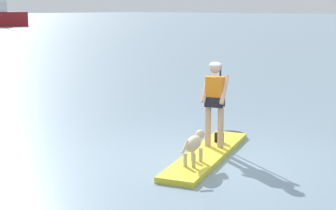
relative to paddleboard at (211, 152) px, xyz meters
The scene contains 4 objects.
ground_plane 0.24m from the paddleboard, 161.74° to the right, with size 400.00×400.00×0.00m, color gray.
paddleboard is the anchor object (origin of this frame).
person_paddler 1.06m from the paddleboard, 18.26° to the left, with size 0.67×0.58×1.70m.
dog 1.06m from the paddleboard, 161.74° to the right, with size 1.06×0.43×0.54m.
Camera 1 is at (-7.58, -5.56, 2.85)m, focal length 53.98 mm.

